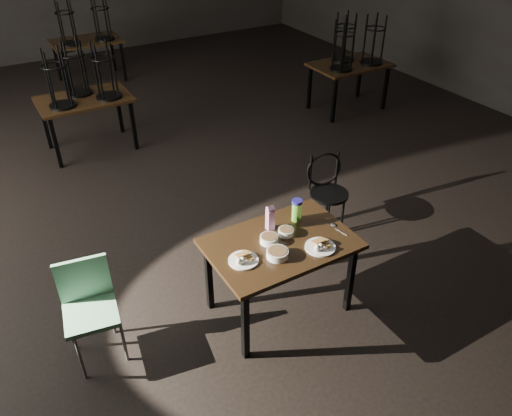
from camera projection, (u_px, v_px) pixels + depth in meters
main_table at (280, 249)px, 4.12m from camera, size 1.20×0.80×0.75m
plate_left at (243, 259)px, 3.87m from camera, size 0.24×0.24×0.08m
plate_right at (320, 246)px, 4.00m from camera, size 0.25×0.25×0.08m
bowl_near at (269, 239)px, 4.06m from camera, size 0.15×0.15×0.06m
bowl_far at (286, 232)px, 4.15m from camera, size 0.13×0.13×0.05m
bowl_big at (277, 254)px, 3.90m from camera, size 0.18×0.18×0.06m
juice_carton at (270, 218)px, 4.16m from camera, size 0.06×0.06×0.24m
water_bottle at (297, 210)px, 4.28m from camera, size 0.11×0.11×0.20m
spoon at (334, 226)px, 4.25m from camera, size 0.05×0.21×0.01m
bentwood_chair at (327, 187)px, 5.25m from camera, size 0.43×0.43×0.85m
school_chair at (89, 302)px, 3.83m from camera, size 0.46×0.46×0.86m
bg_table_left at (84, 96)px, 6.61m from camera, size 1.20×0.80×1.48m
bg_table_right at (351, 62)px, 7.79m from camera, size 1.20×0.80×1.48m
bg_table_far at (86, 40)px, 8.87m from camera, size 1.20×0.80×1.48m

